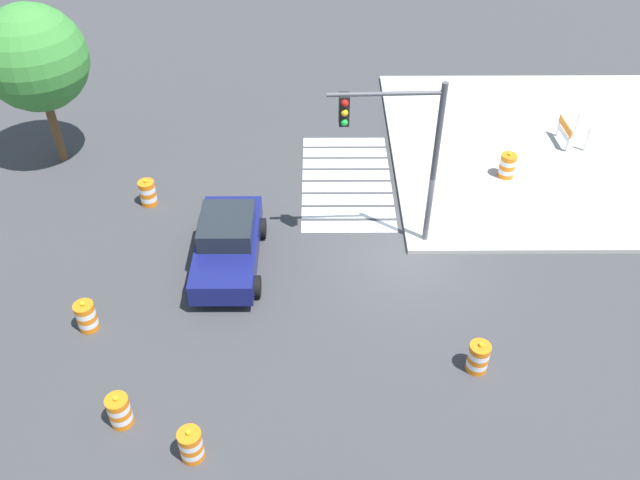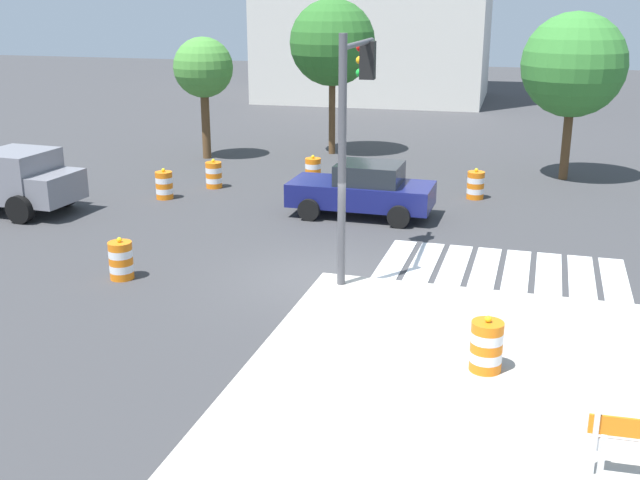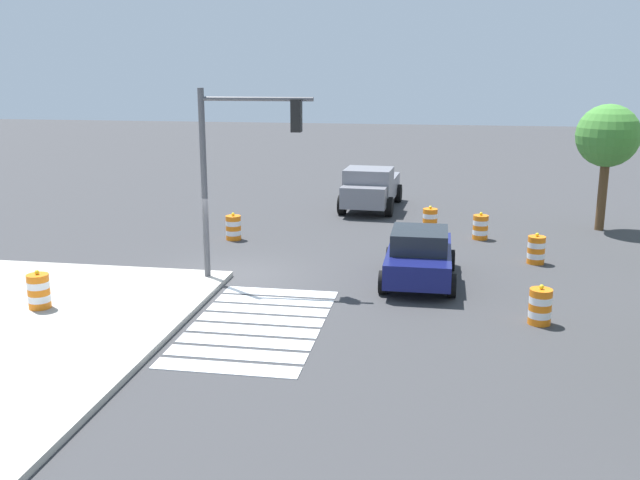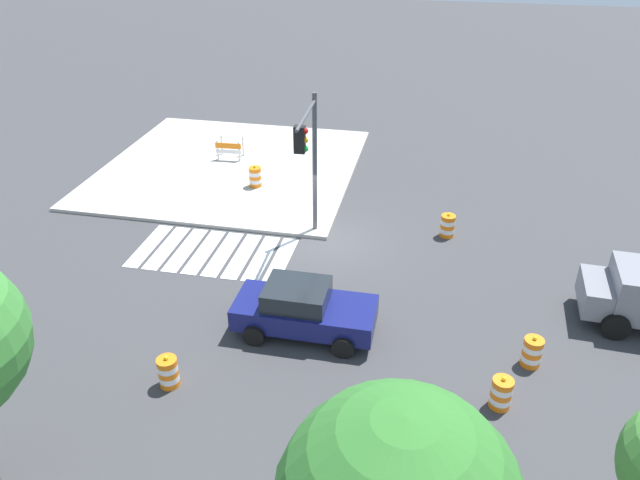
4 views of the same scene
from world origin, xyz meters
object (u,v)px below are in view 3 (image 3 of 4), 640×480
(traffic_barrel_near_corner, at_px, (540,306))
(traffic_barrel_far_curb, at_px, (233,228))
(traffic_barrel_on_sidewalk, at_px, (39,291))
(sports_car, at_px, (419,255))
(street_tree_streetside_mid, at_px, (608,137))
(traffic_light_pole, at_px, (242,150))
(traffic_barrel_median_near, at_px, (430,220))
(traffic_barrel_median_far, at_px, (536,250))
(pickup_truck, at_px, (370,188))
(traffic_barrel_crosswalk_end, at_px, (480,227))

(traffic_barrel_near_corner, height_order, traffic_barrel_far_curb, same)
(traffic_barrel_near_corner, distance_m, traffic_barrel_on_sidewalk, 12.72)
(sports_car, relative_size, street_tree_streetside_mid, 0.88)
(traffic_barrel_near_corner, height_order, traffic_light_pole, traffic_light_pole)
(traffic_barrel_median_near, xyz_separation_m, traffic_barrel_median_far, (4.06, 3.48, 0.00))
(traffic_barrel_far_curb, distance_m, traffic_light_pole, 6.44)
(pickup_truck, distance_m, traffic_barrel_median_far, 10.20)
(traffic_barrel_far_curb, distance_m, traffic_barrel_on_sidewalk, 9.04)
(traffic_barrel_median_far, bearing_deg, street_tree_streetside_mid, 150.81)
(traffic_light_pole, bearing_deg, traffic_barrel_on_sidewalk, -51.79)
(traffic_barrel_near_corner, xyz_separation_m, traffic_barrel_median_far, (-5.77, 0.60, 0.00))
(traffic_barrel_median_near, bearing_deg, traffic_barrel_on_sidewalk, -41.08)
(traffic_barrel_median_near, relative_size, traffic_barrel_far_curb, 1.00)
(traffic_barrel_median_near, height_order, traffic_barrel_on_sidewalk, traffic_barrel_on_sidewalk)
(traffic_barrel_crosswalk_end, xyz_separation_m, traffic_barrel_median_far, (3.12, 1.62, 0.00))
(traffic_barrel_median_near, distance_m, traffic_barrel_on_sidewalk, 14.86)
(traffic_barrel_far_curb, bearing_deg, traffic_barrel_median_far, 81.91)
(pickup_truck, relative_size, traffic_barrel_median_far, 5.14)
(sports_car, height_order, traffic_light_pole, traffic_light_pole)
(traffic_barrel_on_sidewalk, xyz_separation_m, street_tree_streetside_mid, (-12.64, 16.32, 3.02))
(traffic_barrel_crosswalk_end, bearing_deg, sports_car, -19.54)
(traffic_barrel_on_sidewalk, bearing_deg, sports_car, 114.95)
(traffic_barrel_on_sidewalk, bearing_deg, traffic_barrel_median_far, 118.33)
(traffic_light_pole, bearing_deg, street_tree_streetside_mid, 127.59)
(pickup_truck, xyz_separation_m, traffic_barrel_median_near, (4.02, 2.72, -0.52))
(sports_car, relative_size, traffic_barrel_median_far, 4.22)
(sports_car, height_order, traffic_barrel_near_corner, sports_car)
(traffic_barrel_median_near, height_order, traffic_light_pole, traffic_light_pole)
(pickup_truck, distance_m, traffic_barrel_on_sidewalk, 16.77)
(traffic_barrel_crosswalk_end, bearing_deg, pickup_truck, -137.24)
(traffic_barrel_on_sidewalk, bearing_deg, traffic_barrel_median_near, 138.92)
(pickup_truck, bearing_deg, sports_car, 13.20)
(traffic_barrel_median_near, bearing_deg, traffic_light_pole, -34.51)
(traffic_barrel_far_curb, bearing_deg, traffic_barrel_crosswalk_end, 100.15)
(traffic_barrel_median_near, distance_m, traffic_light_pole, 9.92)
(sports_car, height_order, traffic_barrel_on_sidewalk, sports_car)
(street_tree_streetside_mid, bearing_deg, traffic_barrel_median_far, -29.19)
(sports_car, bearing_deg, traffic_barrel_on_sidewalk, -65.05)
(sports_car, distance_m, traffic_barrel_crosswalk_end, 6.17)
(traffic_barrel_median_near, distance_m, street_tree_streetside_mid, 7.42)
(traffic_barrel_crosswalk_end, height_order, traffic_barrel_median_near, same)
(traffic_barrel_crosswalk_end, distance_m, traffic_light_pole, 10.39)
(traffic_barrel_near_corner, bearing_deg, traffic_barrel_crosswalk_end, -173.45)
(sports_car, bearing_deg, traffic_barrel_median_near, 178.34)
(traffic_barrel_median_far, height_order, traffic_barrel_on_sidewalk, traffic_barrel_on_sidewalk)
(traffic_barrel_median_far, bearing_deg, traffic_barrel_on_sidewalk, -61.67)
(traffic_barrel_crosswalk_end, distance_m, street_tree_streetside_mid, 6.14)
(sports_car, height_order, street_tree_streetside_mid, street_tree_streetside_mid)
(traffic_barrel_near_corner, distance_m, traffic_light_pole, 9.12)
(traffic_barrel_crosswalk_end, bearing_deg, traffic_light_pole, -46.72)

